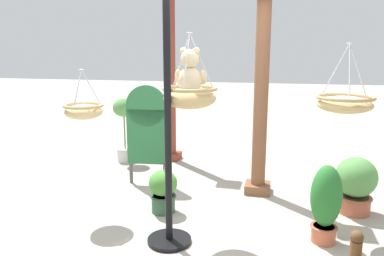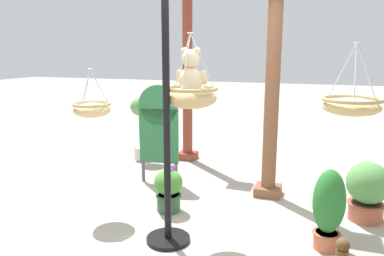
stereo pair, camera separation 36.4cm
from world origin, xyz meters
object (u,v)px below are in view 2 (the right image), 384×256
Objects in this scene: hanging_basket_left_high at (92,109)px; hanging_basket_with_teddy at (190,96)px; potted_plant_trailing_ivy at (169,189)px; teddy_bear at (191,75)px; greenhouse_pillar_left at (272,94)px; potted_plant_bushy_green at (141,123)px; greenhouse_pillar_right at (187,75)px; potted_plant_tall_leafy at (368,190)px; potted_plant_small_succulent at (329,208)px; hanging_basket_right_low at (352,105)px; display_sign_board at (159,125)px; display_pole_central at (167,161)px.

hanging_basket_with_teddy is at bearing -7.88° from hanging_basket_left_high.
hanging_basket_with_teddy is 1.30m from hanging_basket_left_high.
teddy_bear is at bearing -43.17° from potted_plant_trailing_ivy.
potted_plant_bushy_green is (-2.34, 0.93, -0.69)m from greenhouse_pillar_left.
teddy_bear reaches higher than potted_plant_trailing_ivy.
potted_plant_trailing_ivy is at bearing 135.26° from hanging_basket_with_teddy.
greenhouse_pillar_right reaches higher than potted_plant_tall_leafy.
potted_plant_tall_leafy is at bearing 28.08° from hanging_basket_with_teddy.
greenhouse_pillar_left is (1.89, 1.17, 0.12)m from hanging_basket_left_high.
hanging_basket_with_teddy reaches higher than potted_plant_bushy_green.
potted_plant_small_succulent is 1.46× the size of potted_plant_trailing_ivy.
hanging_basket_right_low is 0.48× the size of display_sign_board.
potted_plant_small_succulent is (1.35, 0.12, -1.03)m from hanging_basket_with_teddy.
potted_plant_bushy_green is 0.77× the size of display_sign_board.
greenhouse_pillar_left reaches higher than potted_plant_tall_leafy.
greenhouse_pillar_left is 3.51× the size of potted_plant_small_succulent.
greenhouse_pillar_left is at bearing 132.25° from hanging_basket_right_low.
hanging_basket_left_high is at bearing 178.84° from potted_plant_small_succulent.
hanging_basket_left_high reaches higher than potted_plant_trailing_ivy.
hanging_basket_left_high is (-1.27, 0.18, -0.21)m from hanging_basket_with_teddy.
potted_plant_trailing_ivy is at bearing 178.61° from hanging_basket_right_low.
greenhouse_pillar_left is 1.65m from display_sign_board.
hanging_basket_right_low is (2.76, 0.21, 0.14)m from hanging_basket_left_high.
greenhouse_pillar_left is at bearing 1.39° from display_sign_board.
potted_plant_small_succulent is at bearing -27.20° from display_sign_board.
potted_plant_trailing_ivy is (-1.78, 0.30, -0.14)m from potted_plant_small_succulent.
potted_plant_bushy_green is at bearing 124.99° from potted_plant_trailing_ivy.
potted_plant_small_succulent is 2.62m from display_sign_board.
potted_plant_bushy_green is at bearing 159.15° from potted_plant_tall_leafy.
display_pole_central is 3.29× the size of potted_plant_small_succulent.
potted_plant_small_succulent reaches higher than potted_plant_trailing_ivy.
potted_plant_small_succulent is (1.50, 0.37, -0.42)m from display_pole_central.
display_pole_central is 3.86× the size of hanging_basket_right_low.
greenhouse_pillar_right is (0.28, 2.42, 0.26)m from hanging_basket_left_high.
display_pole_central reaches higher than hanging_basket_with_teddy.
hanging_basket_with_teddy is 1.72m from display_sign_board.
display_sign_board is at bearing 117.22° from display_pole_central.
display_pole_central is 1.60m from potted_plant_small_succulent.
hanging_basket_right_low is (1.64, 0.63, 0.54)m from display_pole_central.
hanging_basket_with_teddy is at bearing -165.68° from hanging_basket_right_low.
potted_plant_bushy_green is at bearing 128.60° from display_sign_board.
potted_plant_tall_leafy is (2.76, -1.65, -1.13)m from greenhouse_pillar_right.
greenhouse_pillar_right is 3.40m from potted_plant_tall_leafy.
potted_plant_trailing_ivy is 1.17m from display_sign_board.
greenhouse_pillar_left is at bearing 65.30° from hanging_basket_with_teddy.
hanging_basket_right_low is 1.20m from potted_plant_tall_leafy.
teddy_bear is at bearing 61.19° from display_pole_central.
potted_plant_tall_leafy is (1.92, 1.19, -0.48)m from display_pole_central.
display_sign_board is (-2.72, 0.36, 0.49)m from potted_plant_tall_leafy.
greenhouse_pillar_left reaches higher than hanging_basket_left_high.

